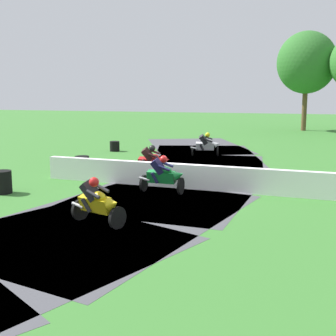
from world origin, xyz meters
The scene contains 10 objects.
ground_plane centered at (0.00, 0.00, 0.00)m, with size 120.00×120.00×0.00m, color #38752D.
track_asphalt centered at (-1.47, 0.10, 0.00)m, with size 11.94×36.18×0.01m.
motorcycle_lead_yellow centered at (-0.82, -5.24, 0.64)m, with size 1.68×1.20×1.43m.
motorcycle_chase_green centered at (-0.29, -1.08, 0.65)m, with size 1.70×0.80×1.43m.
motorcycle_trailing_red centered at (-1.74, 1.95, 0.64)m, with size 1.68×0.86×1.43m.
motorcycle_fourth_white centered at (-0.75, 8.32, 0.64)m, with size 1.71×1.01×1.43m.
tire_stack_mid_a centered at (-5.72, -2.69, 0.40)m, with size 0.68×0.68×0.80m.
tire_stack_mid_b centered at (-5.39, 2.68, 0.30)m, with size 0.65×0.65×0.60m.
tire_stack_far centered at (-6.46, 8.89, 0.30)m, with size 0.58×0.58×0.60m.
tree_far_left centered at (4.31, 27.37, 6.09)m, with size 5.27×5.27×8.87m.
Camera 1 is at (4.32, -15.77, 3.53)m, focal length 48.05 mm.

